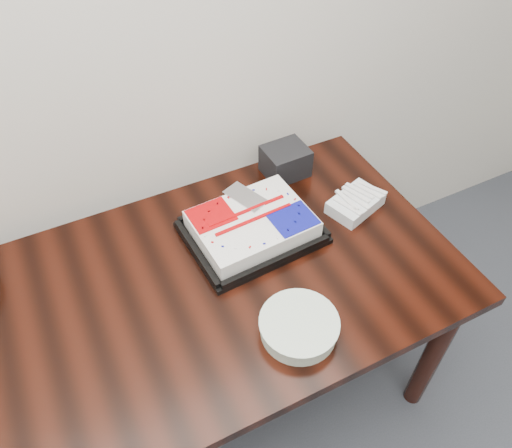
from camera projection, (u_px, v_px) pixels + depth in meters
name	position (u px, v px, depth m)	size (l,w,h in m)	color
table	(175.00, 313.00, 1.56)	(1.80, 0.90, 0.75)	black
cake_tray	(252.00, 226.00, 1.64)	(0.44, 0.36, 0.09)	black
plate_stack	(299.00, 327.00, 1.39)	(0.23, 0.23, 0.06)	white
fork_bag	(355.00, 203.00, 1.74)	(0.22, 0.17, 0.06)	silver
napkin_box	(285.00, 161.00, 1.85)	(0.16, 0.13, 0.11)	black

